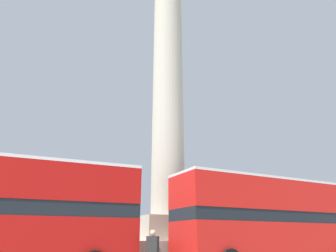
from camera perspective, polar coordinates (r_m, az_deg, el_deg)
name	(u,v)px	position (r m, az deg, el deg)	size (l,w,h in m)	color
monument_column	(168,124)	(20.11, 0.00, 0.30)	(5.89, 5.89, 24.78)	#ADA593
bus_a	(269,218)	(17.03, 18.65, -16.22)	(10.46, 2.91, 4.32)	red
equestrian_statue	(255,236)	(29.30, 16.27, -19.40)	(3.20, 2.36, 5.69)	#ADA593
street_lamp	(237,202)	(19.44, 12.93, -14.00)	(0.50, 0.50, 5.42)	black
pedestrian_near_lamp	(153,252)	(11.65, -2.97, -22.79)	(0.41, 0.46, 1.69)	#4C473D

